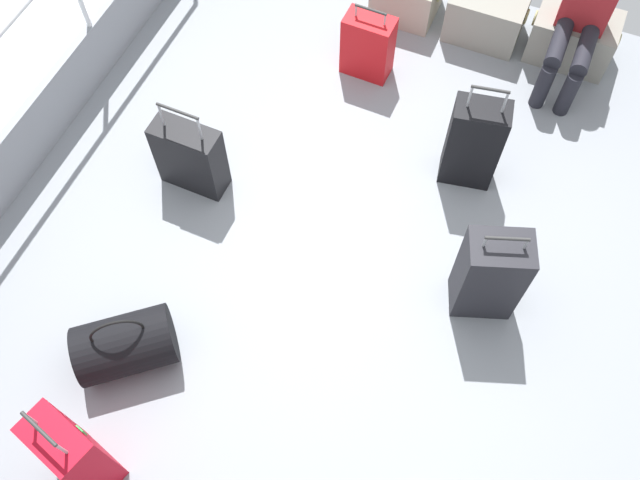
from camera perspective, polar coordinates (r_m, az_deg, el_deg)
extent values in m
cube|color=gray|center=(4.56, 1.51, -0.33)|extent=(4.40, 5.20, 0.06)
cube|color=gray|center=(5.16, -21.66, 9.30)|extent=(0.06, 5.20, 0.45)
cylinder|color=silver|center=(5.29, -18.56, 16.78)|extent=(0.04, 0.04, 1.00)
cube|color=gray|center=(5.68, 13.56, 17.64)|extent=(0.56, 0.44, 0.38)
torus|color=tan|center=(5.61, 16.62, 17.18)|extent=(0.02, 0.12, 0.12)
cube|color=gray|center=(5.68, 20.06, 15.40)|extent=(0.60, 0.40, 0.37)
torus|color=tan|center=(5.63, 17.25, 17.04)|extent=(0.02, 0.12, 0.12)
torus|color=tan|center=(5.66, 23.30, 14.75)|extent=(0.02, 0.12, 0.12)
cylinder|color=black|center=(5.28, 20.93, 14.30)|extent=(0.12, 0.40, 0.12)
cylinder|color=black|center=(5.29, 19.70, 11.26)|extent=(0.11, 0.11, 0.37)
cylinder|color=black|center=(5.27, 19.05, 15.01)|extent=(0.12, 0.40, 0.12)
cylinder|color=black|center=(5.28, 17.84, 11.96)|extent=(0.11, 0.11, 0.37)
cube|color=#B70C1E|center=(3.92, -19.55, -16.16)|extent=(0.40, 0.29, 0.69)
cylinder|color=#A5A8AD|center=(3.57, -22.75, -13.37)|extent=(0.02, 0.02, 0.17)
cylinder|color=#A5A8AD|center=(3.48, -20.53, -15.76)|extent=(0.02, 0.02, 0.17)
cylinder|color=#2D2D2D|center=(3.45, -22.12, -14.19)|extent=(0.23, 0.08, 0.02)
cube|color=green|center=(3.78, -19.01, -14.56)|extent=(0.05, 0.02, 0.08)
cube|color=black|center=(4.63, -10.61, 6.71)|extent=(0.45, 0.20, 0.54)
cylinder|color=#A5A8AD|center=(4.40, -12.92, 10.01)|extent=(0.02, 0.02, 0.20)
cylinder|color=#A5A8AD|center=(4.29, -9.87, 9.00)|extent=(0.02, 0.02, 0.20)
cylinder|color=#2D2D2D|center=(4.27, -11.64, 10.32)|extent=(0.29, 0.02, 0.02)
cube|color=silver|center=(4.56, -10.31, 8.84)|extent=(0.05, 0.01, 0.08)
cube|color=red|center=(5.22, 3.95, 15.63)|extent=(0.36, 0.21, 0.50)
cylinder|color=#A5A8AD|center=(5.04, 2.98, 18.34)|extent=(0.02, 0.02, 0.09)
cylinder|color=#A5A8AD|center=(4.99, 5.36, 17.60)|extent=(0.02, 0.02, 0.09)
cylinder|color=#2D2D2D|center=(4.99, 4.20, 18.35)|extent=(0.23, 0.03, 0.02)
cube|color=white|center=(5.27, 4.43, 16.63)|extent=(0.05, 0.01, 0.08)
cube|color=black|center=(4.63, 12.49, 7.76)|extent=(0.38, 0.28, 0.70)
cylinder|color=#A5A8AD|center=(4.29, 12.22, 11.47)|extent=(0.02, 0.02, 0.17)
cylinder|color=#A5A8AD|center=(4.31, 14.98, 10.89)|extent=(0.02, 0.02, 0.17)
cylinder|color=#2D2D2D|center=(4.24, 13.85, 11.93)|extent=(0.23, 0.06, 0.02)
cube|color=white|center=(4.67, 12.72, 9.10)|extent=(0.05, 0.01, 0.08)
cube|color=black|center=(4.15, 13.77, -2.80)|extent=(0.43, 0.36, 0.70)
cylinder|color=#A5A8AD|center=(3.79, 13.41, -0.13)|extent=(0.02, 0.02, 0.09)
cylinder|color=#A5A8AD|center=(3.84, 16.59, -0.29)|extent=(0.02, 0.02, 0.09)
cylinder|color=#2D2D2D|center=(3.77, 15.16, 0.11)|extent=(0.23, 0.10, 0.02)
cube|color=green|center=(4.01, 14.34, 0.30)|extent=(0.05, 0.02, 0.08)
cylinder|color=black|center=(4.20, -15.69, -8.30)|extent=(0.65, 0.63, 0.36)
torus|color=black|center=(4.03, -16.32, -7.36)|extent=(0.24, 0.20, 0.30)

